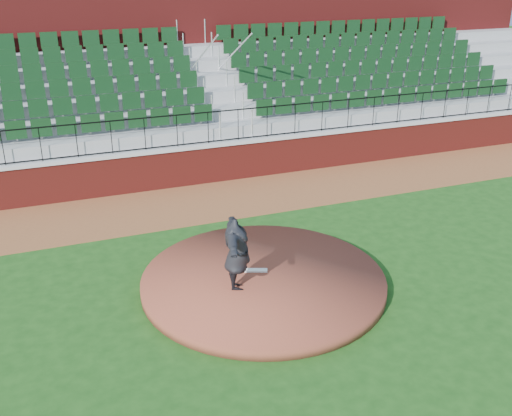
# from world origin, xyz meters

# --- Properties ---
(ground) EXTENTS (90.00, 90.00, 0.00)m
(ground) POSITION_xyz_m (0.00, 0.00, 0.00)
(ground) COLOR #184513
(ground) RESTS_ON ground
(warning_track) EXTENTS (34.00, 3.20, 0.01)m
(warning_track) POSITION_xyz_m (0.00, 5.40, 0.01)
(warning_track) COLOR brown
(warning_track) RESTS_ON ground
(field_wall) EXTENTS (34.00, 0.35, 1.20)m
(field_wall) POSITION_xyz_m (0.00, 7.00, 0.60)
(field_wall) COLOR maroon
(field_wall) RESTS_ON ground
(wall_cap) EXTENTS (34.00, 0.45, 0.10)m
(wall_cap) POSITION_xyz_m (0.00, 7.00, 1.25)
(wall_cap) COLOR #B7B7B7
(wall_cap) RESTS_ON field_wall
(wall_railing) EXTENTS (34.00, 0.05, 1.00)m
(wall_railing) POSITION_xyz_m (0.00, 7.00, 1.80)
(wall_railing) COLOR black
(wall_railing) RESTS_ON wall_cap
(seating_stands) EXTENTS (34.00, 5.10, 4.60)m
(seating_stands) POSITION_xyz_m (0.00, 9.72, 2.30)
(seating_stands) COLOR gray
(seating_stands) RESTS_ON ground
(concourse_wall) EXTENTS (34.00, 0.50, 5.50)m
(concourse_wall) POSITION_xyz_m (0.00, 12.52, 2.75)
(concourse_wall) COLOR maroon
(concourse_wall) RESTS_ON ground
(pitchers_mound) EXTENTS (5.40, 5.40, 0.25)m
(pitchers_mound) POSITION_xyz_m (-0.35, 0.14, 0.12)
(pitchers_mound) COLOR brown
(pitchers_mound) RESTS_ON ground
(pitching_rubber) EXTENTS (0.59, 0.34, 0.04)m
(pitching_rubber) POSITION_xyz_m (-0.45, 0.43, 0.27)
(pitching_rubber) COLOR white
(pitching_rubber) RESTS_ON pitchers_mound
(pitcher) EXTENTS (1.10, 2.05, 1.61)m
(pitcher) POSITION_xyz_m (-1.05, -0.13, 1.05)
(pitcher) COLOR black
(pitcher) RESTS_ON pitchers_mound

